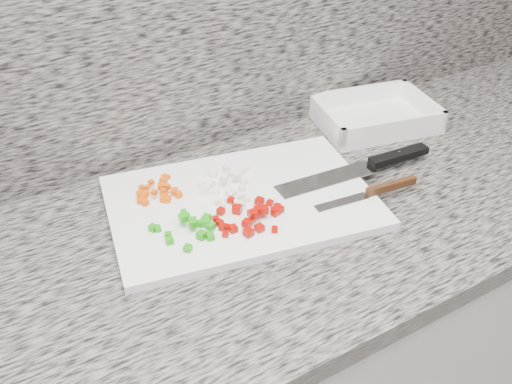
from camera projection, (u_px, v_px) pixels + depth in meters
countertop at (201, 251)px, 1.01m from camera, size 3.96×0.64×0.04m
backsplash at (119, 24)px, 1.04m from camera, size 3.92×0.02×0.60m
cutting_board at (242, 202)px, 1.08m from camera, size 0.55×0.42×0.02m
carrot_pile at (159, 192)px, 1.08m from camera, size 0.09×0.09×0.02m
onion_pile at (226, 179)px, 1.12m from camera, size 0.13×0.12×0.02m
green_pepper_pile at (191, 227)px, 1.00m from camera, size 0.11×0.11×0.02m
red_pepper_pile at (251, 215)px, 1.02m from camera, size 0.13×0.13×0.02m
garlic_pile at (234, 200)px, 1.07m from camera, size 0.06×0.05×0.01m
chef_knife at (375, 164)px, 1.17m from camera, size 0.36×0.06×0.02m
paring_knife at (379, 190)px, 1.09m from camera, size 0.22×0.04×0.02m
tray at (375, 117)px, 1.34m from camera, size 0.30×0.24×0.05m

